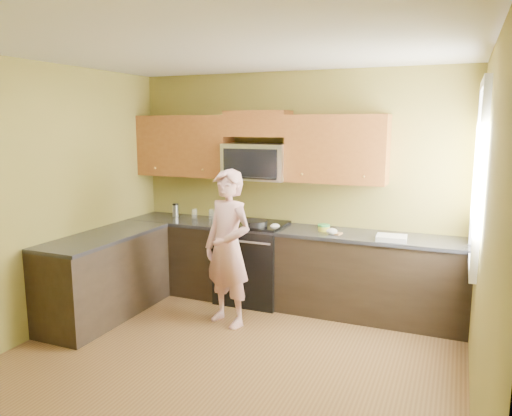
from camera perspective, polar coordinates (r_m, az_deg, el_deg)
The scene contains 26 objects.
floor at distance 4.49m, azimuth -4.26°, elevation -18.17°, with size 4.00×4.00×0.00m, color brown.
ceiling at distance 4.01m, azimuth -4.77°, elevation 18.31°, with size 4.00×4.00×0.00m, color white.
wall_back at distance 5.87m, azimuth 4.45°, elevation 2.39°, with size 4.00×4.00×0.00m, color olive.
wall_front at distance 2.49m, azimuth -26.25°, elevation -8.91°, with size 4.00×4.00×0.00m, color olive.
wall_left at distance 5.25m, azimuth -24.31°, elevation 0.67°, with size 4.00×4.00×0.00m, color olive.
wall_right at distance 3.61m, azimuth 25.08°, elevation -3.21°, with size 4.00×4.00×0.00m, color olive.
cabinet_back_run at distance 5.78m, azimuth 3.39°, elevation -6.95°, with size 4.00×0.60×0.88m, color black.
cabinet_left_run at distance 5.67m, azimuth -17.11°, elevation -7.70°, with size 0.60×1.60×0.88m, color black.
countertop_back at distance 5.65m, azimuth 3.40°, elevation -2.51°, with size 4.00×0.62×0.04m, color black.
countertop_left at distance 5.55m, azimuth -17.27°, elevation -3.18°, with size 0.62×1.60×0.04m, color black.
stove at distance 5.88m, azimuth -0.39°, elevation -6.26°, with size 0.76×0.65×0.95m, color black, non-canonical shape.
microwave at distance 5.81m, azimuth 0.08°, elevation 3.34°, with size 0.76×0.40×0.42m, color silver, non-canonical shape.
upper_cab_left at distance 6.28m, azimuth -8.18°, elevation 3.73°, with size 1.22×0.33×0.75m, color brown, non-canonical shape.
upper_cab_right at distance 5.55m, azimuth 9.23°, elevation 2.91°, with size 1.12×0.33×0.75m, color brown, non-canonical shape.
upper_cab_over_mw at distance 5.80m, azimuth 0.22°, elevation 9.77°, with size 0.76×0.33×0.30m, color brown.
window at distance 4.75m, azimuth 24.58°, elevation 3.43°, with size 0.06×1.06×1.66m, color white, non-canonical shape.
woman at distance 5.13m, azimuth -3.28°, elevation -4.69°, with size 0.60×0.39×1.64m, color #D96C6E.
frying_pan at distance 5.60m, azimuth -0.15°, elevation -2.08°, with size 0.29×0.50×0.07m, color black, non-canonical shape.
butter_tub at distance 5.53m, azimuth 7.88°, elevation -2.66°, with size 0.13×0.13×0.10m, color yellow, non-canonical shape.
toast_slice at distance 5.39m, azimuth 9.28°, elevation -2.94°, with size 0.11×0.11×0.01m, color #B27F47.
napkin_a at distance 5.58m, azimuth 2.22°, elevation -2.13°, with size 0.11×0.12×0.06m, color silver.
napkin_b at distance 5.37m, azimuth 8.81°, elevation -2.70°, with size 0.12×0.13×0.07m, color silver.
dish_towel at distance 5.22m, azimuth 15.47°, elevation -3.38°, with size 0.30×0.24×0.05m, color silver.
travel_mug at distance 6.41m, azimuth -9.31°, elevation -0.96°, with size 0.08×0.08×0.17m, color silver, non-canonical shape.
glass_b at distance 6.18m, azimuth -5.21°, elevation -0.71°, with size 0.07×0.07×0.12m, color silver.
glass_c at distance 6.23m, azimuth -7.16°, elevation -0.66°, with size 0.07×0.07×0.12m, color silver.
Camera 1 is at (1.82, -3.53, 2.11)m, focal length 34.41 mm.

